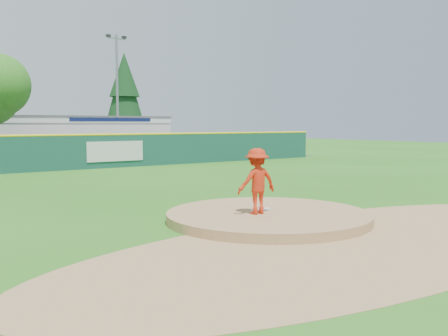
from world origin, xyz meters
TOP-DOWN VIEW (x-y plane):
  - ground at (0.00, 0.00)m, footprint 120.00×120.00m
  - pitchers_mound at (0.00, 0.00)m, footprint 5.50×5.50m
  - pitching_rubber at (0.00, 0.30)m, footprint 0.60×0.15m
  - infield_dirt_arc at (0.00, -3.00)m, footprint 15.40×15.40m
  - parking_lot at (0.00, 27.00)m, footprint 44.00×16.00m
  - pitcher at (-0.44, -0.04)m, footprint 1.19×0.77m
  - pool_building_grp at (6.00, 31.99)m, footprint 15.20×8.20m
  - fence_banners at (-2.25, 17.92)m, footprint 15.54×0.04m
  - outfield_fence at (0.00, 18.00)m, footprint 40.00×0.14m
  - conifer_tree at (13.00, 36.00)m, footprint 4.40×4.40m
  - light_pole_right at (9.00, 29.00)m, footprint 1.75×0.25m

SIDE VIEW (x-z plane):
  - ground at x=0.00m, z-range 0.00..0.00m
  - pitchers_mound at x=0.00m, z-range -0.25..0.25m
  - infield_dirt_arc at x=0.00m, z-range 0.00..0.01m
  - parking_lot at x=0.00m, z-range 0.00..0.02m
  - pitching_rubber at x=0.00m, z-range 0.25..0.29m
  - fence_banners at x=-2.25m, z-range 0.40..1.60m
  - outfield_fence at x=0.00m, z-range 0.05..2.12m
  - pitcher at x=-0.44m, z-range 0.25..1.98m
  - pool_building_grp at x=6.00m, z-range 0.01..3.32m
  - conifer_tree at x=13.00m, z-range 0.79..10.29m
  - light_pole_right at x=9.00m, z-range 0.54..10.54m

